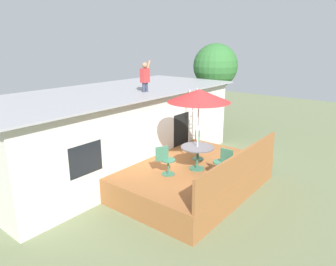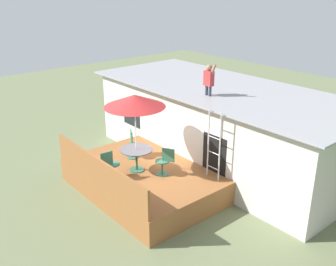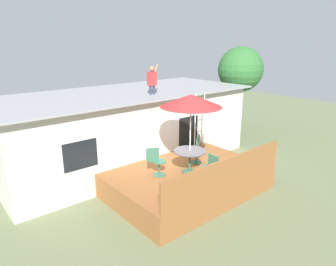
% 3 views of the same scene
% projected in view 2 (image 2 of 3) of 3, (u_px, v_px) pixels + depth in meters
% --- Properties ---
extents(ground_plane, '(40.00, 40.00, 0.00)m').
position_uv_depth(ground_plane, '(145.00, 190.00, 12.99)').
color(ground_plane, '#66704C').
extents(house, '(10.50, 4.50, 2.94)m').
position_uv_depth(house, '(220.00, 125.00, 14.61)').
color(house, beige).
rests_on(house, ground).
extents(deck, '(5.04, 3.47, 0.80)m').
position_uv_depth(deck, '(144.00, 180.00, 12.85)').
color(deck, brown).
rests_on(deck, ground).
extents(deck_railing, '(4.94, 0.08, 0.90)m').
position_uv_depth(deck_railing, '(98.00, 172.00, 11.52)').
color(deck_railing, brown).
rests_on(deck_railing, deck).
extents(patio_table, '(1.04, 1.04, 0.74)m').
position_uv_depth(patio_table, '(136.00, 154.00, 12.41)').
color(patio_table, '#33664C').
rests_on(patio_table, deck).
extents(patio_umbrella, '(1.90, 1.90, 2.54)m').
position_uv_depth(patio_umbrella, '(135.00, 101.00, 11.77)').
color(patio_umbrella, silver).
rests_on(patio_umbrella, deck).
extents(step_ladder, '(0.52, 0.04, 2.20)m').
position_uv_depth(step_ladder, '(214.00, 145.00, 11.74)').
color(step_ladder, silver).
rests_on(step_ladder, deck).
extents(person_figure, '(0.47, 0.20, 1.11)m').
position_uv_depth(person_figure, '(209.00, 78.00, 12.82)').
color(person_figure, '#33384C').
rests_on(person_figure, house).
extents(patio_chair_left, '(0.58, 0.44, 0.92)m').
position_uv_depth(patio_chair_left, '(132.00, 144.00, 13.43)').
color(patio_chair_left, '#33664C').
rests_on(patio_chair_left, deck).
extents(patio_chair_right, '(0.57, 0.44, 0.92)m').
position_uv_depth(patio_chair_right, '(164.00, 162.00, 12.17)').
color(patio_chair_right, '#33664C').
rests_on(patio_chair_right, deck).
extents(patio_chair_near, '(0.44, 0.62, 0.92)m').
position_uv_depth(patio_chair_near, '(111.00, 165.00, 11.95)').
color(patio_chair_near, '#33664C').
rests_on(patio_chair_near, deck).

